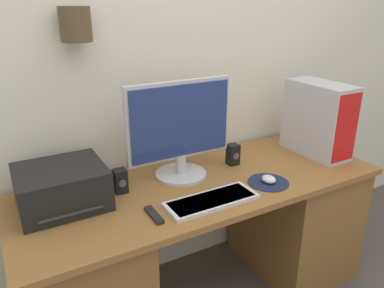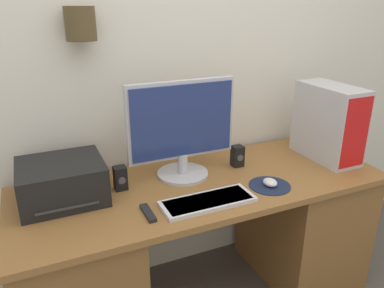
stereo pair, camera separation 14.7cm
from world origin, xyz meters
The scene contains 11 objects.
wall_back centered at (0.00, 0.72, 1.35)m, with size 6.40×0.18×2.70m.
desk centered at (0.00, 0.33, 0.37)m, with size 1.77×0.66×0.71m.
monitor centered at (-0.06, 0.45, 0.96)m, with size 0.54×0.25×0.47m.
keyboard centered at (-0.07, 0.14, 0.72)m, with size 0.41×0.15×0.02m.
mousepad centered at (0.26, 0.17, 0.71)m, with size 0.20×0.20×0.00m.
mouse centered at (0.26, 0.17, 0.73)m, with size 0.06×0.08×0.03m.
computer_tower centered at (0.74, 0.33, 0.91)m, with size 0.18×0.38×0.40m.
printer centered at (-0.63, 0.44, 0.79)m, with size 0.35×0.32×0.17m.
speaker_left centered at (-0.38, 0.43, 0.76)m, with size 0.06×0.06×0.11m.
speaker_right centered at (0.24, 0.43, 0.76)m, with size 0.06×0.06×0.11m.
remote_control centered at (-0.34, 0.16, 0.72)m, with size 0.03×0.14×0.02m.
Camera 1 is at (-0.84, -1.05, 1.52)m, focal length 35.00 mm.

